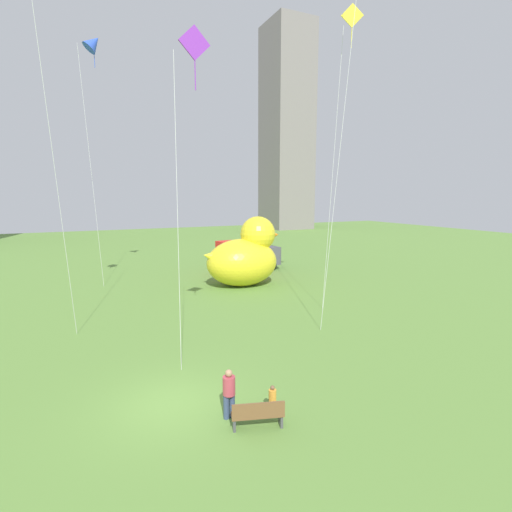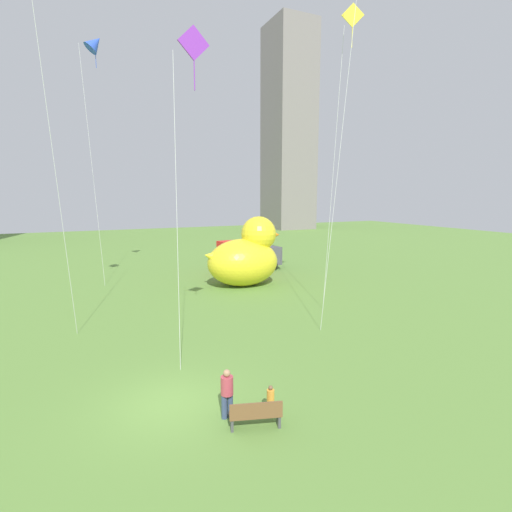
{
  "view_description": "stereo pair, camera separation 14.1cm",
  "coord_description": "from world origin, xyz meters",
  "px_view_note": "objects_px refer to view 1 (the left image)",
  "views": [
    {
      "loc": [
        -2.54,
        -12.16,
        7.0
      ],
      "look_at": [
        6.11,
        6.23,
        3.77
      ],
      "focal_mm": 27.1,
      "sensor_mm": 36.0,
      "label": 1
    },
    {
      "loc": [
        -2.41,
        -12.22,
        7.0
      ],
      "look_at": [
        6.11,
        6.23,
        3.77
      ],
      "focal_mm": 27.1,
      "sensor_mm": 36.0,
      "label": 2
    }
  ],
  "objects_px": {
    "kite_yellow": "(350,36)",
    "person_adult": "(229,391)",
    "box_truck": "(247,255)",
    "person_child": "(272,399)",
    "giant_inflatable_duck": "(245,256)",
    "kite_blue": "(93,44)",
    "kite_purple": "(193,60)",
    "park_bench": "(258,414)"
  },
  "relations": [
    {
      "from": "kite_yellow",
      "to": "kite_blue",
      "type": "bearing_deg",
      "value": 133.14
    },
    {
      "from": "kite_yellow",
      "to": "kite_purple",
      "type": "distance_m",
      "value": 11.69
    },
    {
      "from": "person_child",
      "to": "person_adult",
      "type": "bearing_deg",
      "value": 161.48
    },
    {
      "from": "giant_inflatable_duck",
      "to": "kite_purple",
      "type": "xyz_separation_m",
      "value": [
        -7.29,
        -11.9,
        9.77
      ]
    },
    {
      "from": "giant_inflatable_duck",
      "to": "kite_yellow",
      "type": "bearing_deg",
      "value": -69.17
    },
    {
      "from": "person_adult",
      "to": "kite_yellow",
      "type": "xyz_separation_m",
      "value": [
        10.77,
        8.43,
        14.99
      ]
    },
    {
      "from": "person_adult",
      "to": "kite_blue",
      "type": "distance_m",
      "value": 27.87
    },
    {
      "from": "person_adult",
      "to": "box_truck",
      "type": "xyz_separation_m",
      "value": [
        10.24,
        21.65,
        0.55
      ]
    },
    {
      "from": "person_adult",
      "to": "kite_yellow",
      "type": "bearing_deg",
      "value": 38.04
    },
    {
      "from": "box_truck",
      "to": "kite_purple",
      "type": "height_order",
      "value": "kite_purple"
    },
    {
      "from": "park_bench",
      "to": "person_child",
      "type": "distance_m",
      "value": 0.88
    },
    {
      "from": "giant_inflatable_duck",
      "to": "box_truck",
      "type": "height_order",
      "value": "giant_inflatable_duck"
    },
    {
      "from": "person_child",
      "to": "box_truck",
      "type": "distance_m",
      "value": 23.84
    },
    {
      "from": "person_adult",
      "to": "giant_inflatable_duck",
      "type": "distance_m",
      "value": 18.23
    },
    {
      "from": "kite_blue",
      "to": "kite_purple",
      "type": "bearing_deg",
      "value": -82.33
    },
    {
      "from": "kite_purple",
      "to": "kite_yellow",
      "type": "bearing_deg",
      "value": 20.5
    },
    {
      "from": "kite_yellow",
      "to": "kite_blue",
      "type": "relative_size",
      "value": 0.94
    },
    {
      "from": "kite_purple",
      "to": "kite_blue",
      "type": "bearing_deg",
      "value": 97.67
    },
    {
      "from": "box_truck",
      "to": "kite_blue",
      "type": "xyz_separation_m",
      "value": [
        -12.15,
        0.32,
        16.5
      ]
    },
    {
      "from": "person_child",
      "to": "kite_yellow",
      "type": "bearing_deg",
      "value": 43.15
    },
    {
      "from": "kite_blue",
      "to": "park_bench",
      "type": "bearing_deg",
      "value": -83.81
    },
    {
      "from": "giant_inflatable_duck",
      "to": "person_adult",
      "type": "bearing_deg",
      "value": -115.12
    },
    {
      "from": "kite_yellow",
      "to": "kite_blue",
      "type": "xyz_separation_m",
      "value": [
        -12.69,
        13.54,
        2.06
      ]
    },
    {
      "from": "kite_yellow",
      "to": "park_bench",
      "type": "bearing_deg",
      "value": -137.52
    },
    {
      "from": "person_adult",
      "to": "kite_purple",
      "type": "bearing_deg",
      "value": 84.57
    },
    {
      "from": "person_adult",
      "to": "kite_yellow",
      "type": "relative_size",
      "value": 0.09
    },
    {
      "from": "kite_purple",
      "to": "park_bench",
      "type": "bearing_deg",
      "value": -88.56
    },
    {
      "from": "person_child",
      "to": "box_truck",
      "type": "bearing_deg",
      "value": 68.0
    },
    {
      "from": "person_adult",
      "to": "box_truck",
      "type": "height_order",
      "value": "box_truck"
    },
    {
      "from": "kite_purple",
      "to": "box_truck",
      "type": "bearing_deg",
      "value": 60.16
    },
    {
      "from": "park_bench",
      "to": "giant_inflatable_duck",
      "type": "xyz_separation_m",
      "value": [
        7.15,
        17.37,
        1.8
      ]
    },
    {
      "from": "park_bench",
      "to": "box_truck",
      "type": "xyz_separation_m",
      "value": [
        9.66,
        22.56,
        0.97
      ]
    },
    {
      "from": "giant_inflatable_duck",
      "to": "box_truck",
      "type": "xyz_separation_m",
      "value": [
        2.52,
        5.19,
        -0.84
      ]
    },
    {
      "from": "kite_purple",
      "to": "kite_blue",
      "type": "xyz_separation_m",
      "value": [
        -2.35,
        17.41,
        5.89
      ]
    },
    {
      "from": "person_adult",
      "to": "kite_purple",
      "type": "xyz_separation_m",
      "value": [
        0.43,
        4.56,
        11.15
      ]
    },
    {
      "from": "kite_yellow",
      "to": "person_adult",
      "type": "bearing_deg",
      "value": -141.96
    },
    {
      "from": "box_truck",
      "to": "kite_purple",
      "type": "distance_m",
      "value": 22.37
    },
    {
      "from": "giant_inflatable_duck",
      "to": "park_bench",
      "type": "bearing_deg",
      "value": -112.36
    },
    {
      "from": "person_adult",
      "to": "kite_blue",
      "type": "height_order",
      "value": "kite_blue"
    },
    {
      "from": "giant_inflatable_duck",
      "to": "kite_blue",
      "type": "height_order",
      "value": "kite_blue"
    },
    {
      "from": "park_bench",
      "to": "kite_purple",
      "type": "relative_size",
      "value": 0.12
    },
    {
      "from": "box_truck",
      "to": "person_adult",
      "type": "bearing_deg",
      "value": -115.3
    }
  ]
}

